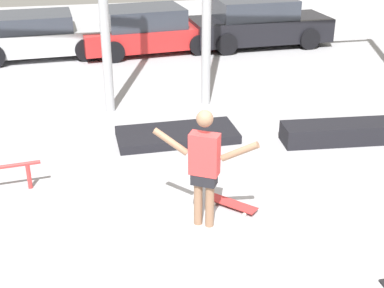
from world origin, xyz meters
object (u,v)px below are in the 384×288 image
skateboard (233,204)px  skateboarder (204,163)px  manual_pad (177,135)px  parked_car_black (258,23)px  grind_box (339,132)px  parked_car_silver (38,36)px  parked_car_red (148,30)px

skateboard → skateboarder: bearing=-99.9°
skateboard → manual_pad: 2.68m
skateboard → parked_car_black: parked_car_black is taller
grind_box → skateboard: bearing=-144.4°
parked_car_silver → parked_car_black: size_ratio=0.96×
manual_pad → parked_car_silver: 7.26m
parked_car_red → manual_pad: bearing=-98.9°
parked_car_silver → skateboard: bearing=-74.1°
manual_pad → parked_car_silver: (-2.87, 6.65, 0.53)m
grind_box → parked_car_silver: size_ratio=0.53×
parked_car_black → manual_pad: bearing=-122.3°
parked_car_black → skateboarder: bearing=-114.8°
skateboard → parked_car_silver: bearing=155.6°
parked_car_black → parked_car_silver: bearing=176.8°
skateboard → grind_box: (2.65, 1.90, 0.12)m
parked_car_silver → parked_car_red: size_ratio=0.98×
grind_box → parked_car_red: bearing=110.1°
grind_box → manual_pad: bearing=165.9°
skateboard → parked_car_silver: parked_car_silver is taller
parked_car_black → skateboard: bearing=-112.7°
skateboarder → skateboard: skateboarder is taller
skateboarder → parked_car_black: size_ratio=0.40×
skateboarder → manual_pad: size_ratio=0.76×
manual_pad → grind_box: bearing=-14.1°
skateboarder → parked_car_silver: 10.03m
manual_pad → parked_car_silver: bearing=113.4°
skateboard → parked_car_red: parked_car_red is taller
grind_box → parked_car_black: bearing=83.9°
grind_box → parked_car_black: (0.77, 7.28, 0.51)m
skateboarder → parked_car_black: 10.33m
grind_box → parked_car_red: (-2.67, 7.31, 0.45)m
parked_car_silver → skateboarder: bearing=-77.6°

